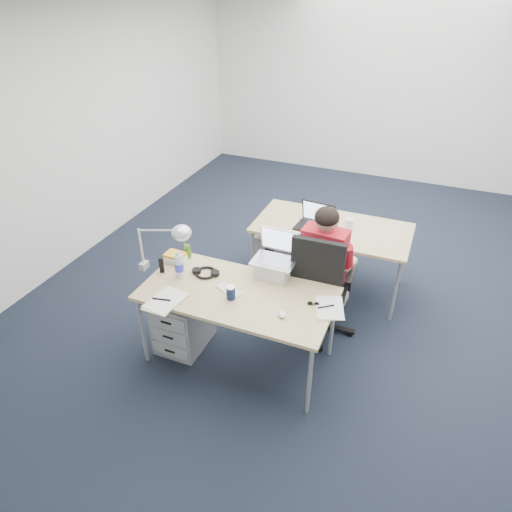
# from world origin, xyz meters

# --- Properties ---
(floor) EXTENTS (7.00, 7.00, 0.00)m
(floor) POSITION_xyz_m (0.00, 0.00, 0.00)
(floor) COLOR black
(floor) RESTS_ON ground
(room) EXTENTS (6.02, 7.02, 2.80)m
(room) POSITION_xyz_m (0.00, 0.00, 1.71)
(room) COLOR silver
(room) RESTS_ON ground
(desk_near) EXTENTS (1.60, 0.80, 0.73)m
(desk_near) POSITION_xyz_m (-0.48, -1.32, 0.68)
(desk_near) COLOR tan
(desk_near) RESTS_ON ground
(desk_far) EXTENTS (1.60, 0.80, 0.73)m
(desk_far) POSITION_xyz_m (-0.03, 0.09, 0.68)
(desk_far) COLOR tan
(desk_far) RESTS_ON ground
(office_chair) EXTENTS (0.73, 0.73, 1.12)m
(office_chair) POSITION_xyz_m (0.07, -0.69, 0.32)
(office_chair) COLOR black
(office_chair) RESTS_ON ground
(seated_person) EXTENTS (0.41, 0.71, 1.30)m
(seated_person) POSITION_xyz_m (0.08, -0.51, 0.66)
(seated_person) COLOR #B31924
(seated_person) RESTS_ON ground
(drawer_pedestal_near) EXTENTS (0.40, 0.50, 0.55)m
(drawer_pedestal_near) POSITION_xyz_m (-1.02, -1.34, 0.28)
(drawer_pedestal_near) COLOR #989A9D
(drawer_pedestal_near) RESTS_ON ground
(drawer_pedestal_far) EXTENTS (0.40, 0.50, 0.55)m
(drawer_pedestal_far) POSITION_xyz_m (-0.63, 0.10, 0.28)
(drawer_pedestal_far) COLOR #989A9D
(drawer_pedestal_far) RESTS_ON ground
(silver_laptop) EXTENTS (0.37, 0.29, 0.39)m
(silver_laptop) POSITION_xyz_m (-0.29, -0.97, 0.93)
(silver_laptop) COLOR silver
(silver_laptop) RESTS_ON desk_near
(wireless_keyboard) EXTENTS (0.26, 0.19, 0.01)m
(wireless_keyboard) POSITION_xyz_m (-0.55, -1.32, 0.74)
(wireless_keyboard) COLOR white
(wireless_keyboard) RESTS_ON desk_near
(computer_mouse) EXTENTS (0.09, 0.11, 0.03)m
(computer_mouse) POSITION_xyz_m (-0.03, -1.46, 0.75)
(computer_mouse) COLOR white
(computer_mouse) RESTS_ON desk_near
(headphones) EXTENTS (0.28, 0.23, 0.04)m
(headphones) POSITION_xyz_m (-0.84, -1.18, 0.75)
(headphones) COLOR black
(headphones) RESTS_ON desk_near
(can_koozie) EXTENTS (0.09, 0.09, 0.12)m
(can_koozie) POSITION_xyz_m (-0.49, -1.41, 0.79)
(can_koozie) COLOR #152344
(can_koozie) RESTS_ON desk_near
(water_bottle) EXTENTS (0.08, 0.08, 0.25)m
(water_bottle) POSITION_xyz_m (-1.04, -1.29, 0.85)
(water_bottle) COLOR silver
(water_bottle) RESTS_ON desk_near
(bear_figurine) EXTENTS (0.10, 0.09, 0.15)m
(bear_figurine) POSITION_xyz_m (-1.12, -1.01, 0.81)
(bear_figurine) COLOR #34691C
(bear_figurine) RESTS_ON desk_near
(book_stack) EXTENTS (0.20, 0.16, 0.08)m
(book_stack) POSITION_xyz_m (-1.19, -1.11, 0.77)
(book_stack) COLOR silver
(book_stack) RESTS_ON desk_near
(cordless_phone) EXTENTS (0.04, 0.04, 0.14)m
(cordless_phone) POSITION_xyz_m (-1.21, -1.30, 0.80)
(cordless_phone) COLOR black
(cordless_phone) RESTS_ON desk_near
(papers_left) EXTENTS (0.26, 0.35, 0.01)m
(papers_left) POSITION_xyz_m (-0.97, -1.66, 0.74)
(papers_left) COLOR #D9BC7D
(papers_left) RESTS_ON desk_near
(papers_right) EXTENTS (0.30, 0.35, 0.01)m
(papers_right) POSITION_xyz_m (0.27, -1.24, 0.73)
(papers_right) COLOR #D9BC7D
(papers_right) RESTS_ON desk_near
(sunglasses) EXTENTS (0.10, 0.06, 0.02)m
(sunglasses) POSITION_xyz_m (0.15, -1.24, 0.74)
(sunglasses) COLOR black
(sunglasses) RESTS_ON desk_near
(desk_lamp) EXTENTS (0.50, 0.27, 0.55)m
(desk_lamp) POSITION_xyz_m (-1.23, -1.31, 1.00)
(desk_lamp) COLOR silver
(desk_lamp) RESTS_ON desk_near
(dark_laptop) EXTENTS (0.40, 0.39, 0.27)m
(dark_laptop) POSITION_xyz_m (-0.20, -0.02, 0.86)
(dark_laptop) COLOR black
(dark_laptop) RESTS_ON desk_far
(far_cup) EXTENTS (0.10, 0.10, 0.11)m
(far_cup) POSITION_xyz_m (0.13, 0.11, 0.79)
(far_cup) COLOR white
(far_cup) RESTS_ON desk_far
(far_papers) EXTENTS (0.22, 0.30, 0.01)m
(far_papers) POSITION_xyz_m (-0.25, 0.22, 0.73)
(far_papers) COLOR white
(far_papers) RESTS_ON desk_far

